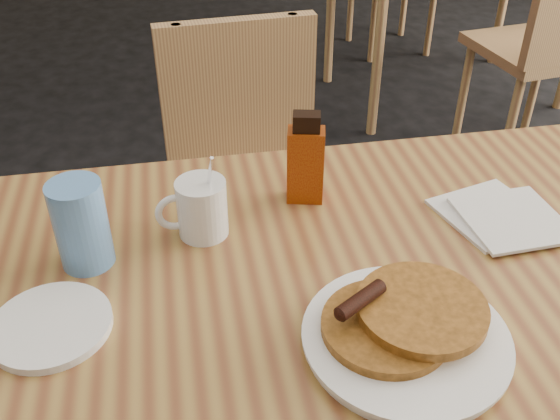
# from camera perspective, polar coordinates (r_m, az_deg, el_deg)

# --- Properties ---
(main_table) EXTENTS (1.32, 0.95, 0.75)m
(main_table) POSITION_cam_1_polar(r_m,az_deg,el_deg) (0.94, 6.52, -8.66)
(main_table) COLOR olive
(main_table) RESTS_ON floor
(chair_main_far) EXTENTS (0.40, 0.40, 0.88)m
(chair_main_far) POSITION_cam_1_polar(r_m,az_deg,el_deg) (1.61, -2.88, 3.98)
(chair_main_far) COLOR tan
(chair_main_far) RESTS_ON floor
(chair_neighbor_near) EXTENTS (0.46, 0.46, 0.97)m
(chair_neighbor_near) POSITION_cam_1_polar(r_m,az_deg,el_deg) (2.60, 24.23, 14.85)
(chair_neighbor_near) COLOR tan
(chair_neighbor_near) RESTS_ON floor
(pancake_plate) EXTENTS (0.27, 0.27, 0.07)m
(pancake_plate) POSITION_cam_1_polar(r_m,az_deg,el_deg) (0.83, 11.31, -10.78)
(pancake_plate) COLOR white
(pancake_plate) RESTS_ON main_table
(coffee_mug) EXTENTS (0.11, 0.08, 0.15)m
(coffee_mug) POSITION_cam_1_polar(r_m,az_deg,el_deg) (0.98, -7.30, 0.24)
(coffee_mug) COLOR white
(coffee_mug) RESTS_ON main_table
(syrup_bottle) EXTENTS (0.07, 0.06, 0.16)m
(syrup_bottle) POSITION_cam_1_polar(r_m,az_deg,el_deg) (1.05, 2.35, 4.50)
(syrup_bottle) COLOR maroon
(syrup_bottle) RESTS_ON main_table
(napkin_stack) EXTENTS (0.19, 0.20, 0.01)m
(napkin_stack) POSITION_cam_1_polar(r_m,az_deg,el_deg) (1.09, 19.61, -0.55)
(napkin_stack) COLOR silver
(napkin_stack) RESTS_ON main_table
(blue_tumbler) EXTENTS (0.10, 0.10, 0.14)m
(blue_tumbler) POSITION_cam_1_polar(r_m,az_deg,el_deg) (0.95, -17.72, -1.29)
(blue_tumbler) COLOR #5B92D6
(blue_tumbler) RESTS_ON main_table
(side_saucer) EXTENTS (0.19, 0.19, 0.01)m
(side_saucer) POSITION_cam_1_polar(r_m,az_deg,el_deg) (0.90, -20.22, -9.88)
(side_saucer) COLOR white
(side_saucer) RESTS_ON main_table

